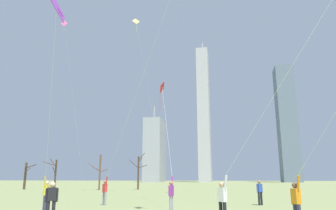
{
  "coord_description": "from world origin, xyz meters",
  "views": [
    {
      "loc": [
        4.01,
        -14.83,
        1.77
      ],
      "look_at": [
        0.0,
        6.0,
        6.68
      ],
      "focal_mm": 33.8,
      "sensor_mm": 36.0,
      "label": 1
    }
  ],
  "objects_px": {
    "distant_kite_drifting_right_pink": "(66,34)",
    "kite_flyer_foreground_left_purple": "(48,153)",
    "bare_tree_far_right_edge": "(100,171)",
    "bystander_watching_nearby": "(51,200)",
    "bystander_strolling_midfield": "(260,191)",
    "kite_flyer_midfield_center_teal": "(245,161)",
    "bare_tree_left_of_center": "(55,173)",
    "distant_kite_high_overhead_yellow": "(139,41)",
    "kite_flyer_foreground_right_red": "(169,168)",
    "kite_flyer_far_back_green": "(113,166)",
    "bare_tree_rightmost": "(138,171)",
    "bare_tree_center": "(26,175)"
  },
  "relations": [
    {
      "from": "bare_tree_center",
      "to": "bare_tree_far_right_edge",
      "type": "bearing_deg",
      "value": -2.15
    },
    {
      "from": "kite_flyer_foreground_right_red",
      "to": "bare_tree_left_of_center",
      "type": "xyz_separation_m",
      "value": [
        -23.33,
        27.59,
        0.19
      ]
    },
    {
      "from": "bystander_watching_nearby",
      "to": "distant_kite_high_overhead_yellow",
      "type": "height_order",
      "value": "distant_kite_high_overhead_yellow"
    },
    {
      "from": "distant_kite_drifting_right_pink",
      "to": "kite_flyer_foreground_left_purple",
      "type": "bearing_deg",
      "value": -60.41
    },
    {
      "from": "distant_kite_drifting_right_pink",
      "to": "bare_tree_center",
      "type": "height_order",
      "value": "distant_kite_drifting_right_pink"
    },
    {
      "from": "bystander_watching_nearby",
      "to": "distant_kite_drifting_right_pink",
      "type": "height_order",
      "value": "distant_kite_drifting_right_pink"
    },
    {
      "from": "distant_kite_drifting_right_pink",
      "to": "bystander_watching_nearby",
      "type": "bearing_deg",
      "value": -59.8
    },
    {
      "from": "distant_kite_high_overhead_yellow",
      "to": "bare_tree_left_of_center",
      "type": "distance_m",
      "value": 25.05
    },
    {
      "from": "kite_flyer_foreground_left_purple",
      "to": "bare_tree_rightmost",
      "type": "xyz_separation_m",
      "value": [
        -5.13,
        34.54,
        -0.16
      ]
    },
    {
      "from": "kite_flyer_far_back_green",
      "to": "bystander_strolling_midfield",
      "type": "height_order",
      "value": "kite_flyer_far_back_green"
    },
    {
      "from": "kite_flyer_foreground_right_red",
      "to": "kite_flyer_midfield_center_teal",
      "type": "distance_m",
      "value": 7.16
    },
    {
      "from": "kite_flyer_far_back_green",
      "to": "bare_tree_rightmost",
      "type": "height_order",
      "value": "kite_flyer_far_back_green"
    },
    {
      "from": "kite_flyer_midfield_center_teal",
      "to": "bare_tree_left_of_center",
      "type": "xyz_separation_m",
      "value": [
        -27.42,
        33.47,
        0.13
      ]
    },
    {
      "from": "kite_flyer_far_back_green",
      "to": "bare_tree_center",
      "type": "height_order",
      "value": "kite_flyer_far_back_green"
    },
    {
      "from": "kite_flyer_foreground_right_red",
      "to": "bare_tree_left_of_center",
      "type": "height_order",
      "value": "kite_flyer_foreground_right_red"
    },
    {
      "from": "kite_flyer_foreground_right_red",
      "to": "kite_flyer_midfield_center_teal",
      "type": "relative_size",
      "value": 0.77
    },
    {
      "from": "kite_flyer_far_back_green",
      "to": "distant_kite_high_overhead_yellow",
      "type": "height_order",
      "value": "distant_kite_high_overhead_yellow"
    },
    {
      "from": "kite_flyer_foreground_left_purple",
      "to": "bare_tree_center",
      "type": "xyz_separation_m",
      "value": [
        -23.02,
        31.6,
        -0.75
      ]
    },
    {
      "from": "distant_kite_high_overhead_yellow",
      "to": "bare_tree_center",
      "type": "distance_m",
      "value": 29.1
    },
    {
      "from": "bystander_watching_nearby",
      "to": "distant_kite_drifting_right_pink",
      "type": "xyz_separation_m",
      "value": [
        -17.89,
        30.73,
        23.45
      ]
    },
    {
      "from": "kite_flyer_foreground_right_red",
      "to": "bare_tree_left_of_center",
      "type": "distance_m",
      "value": 36.13
    },
    {
      "from": "kite_flyer_far_back_green",
      "to": "bare_tree_rightmost",
      "type": "bearing_deg",
      "value": 103.04
    },
    {
      "from": "kite_flyer_midfield_center_teal",
      "to": "bare_tree_rightmost",
      "type": "distance_m",
      "value": 39.74
    },
    {
      "from": "bare_tree_rightmost",
      "to": "bare_tree_left_of_center",
      "type": "xyz_separation_m",
      "value": [
        -12.53,
        -3.37,
        -0.33
      ]
    },
    {
      "from": "distant_kite_high_overhead_yellow",
      "to": "bare_tree_far_right_edge",
      "type": "distance_m",
      "value": 20.87
    },
    {
      "from": "kite_flyer_foreground_right_red",
      "to": "distant_kite_drifting_right_pink",
      "type": "relative_size",
      "value": 0.37
    },
    {
      "from": "bare_tree_center",
      "to": "kite_flyer_foreground_right_red",
      "type": "bearing_deg",
      "value": -44.32
    },
    {
      "from": "kite_flyer_foreground_left_purple",
      "to": "distant_kite_drifting_right_pink",
      "type": "height_order",
      "value": "distant_kite_drifting_right_pink"
    },
    {
      "from": "bystander_strolling_midfield",
      "to": "bare_tree_rightmost",
      "type": "relative_size",
      "value": 0.29
    },
    {
      "from": "kite_flyer_foreground_left_purple",
      "to": "kite_flyer_far_back_green",
      "type": "bearing_deg",
      "value": 70.52
    },
    {
      "from": "bystander_watching_nearby",
      "to": "bare_tree_rightmost",
      "type": "xyz_separation_m",
      "value": [
        -7.07,
        37.18,
        1.97
      ]
    },
    {
      "from": "kite_flyer_foreground_right_red",
      "to": "bare_tree_left_of_center",
      "type": "relative_size",
      "value": 2.06
    },
    {
      "from": "kite_flyer_foreground_left_purple",
      "to": "bare_tree_far_right_edge",
      "type": "xyz_separation_m",
      "value": [
        -10.28,
        31.12,
        -0.25
      ]
    },
    {
      "from": "bystander_watching_nearby",
      "to": "bystander_strolling_midfield",
      "type": "distance_m",
      "value": 13.85
    },
    {
      "from": "bare_tree_rightmost",
      "to": "kite_flyer_foreground_right_red",
      "type": "bearing_deg",
      "value": -70.77
    },
    {
      "from": "kite_flyer_foreground_right_red",
      "to": "distant_kite_high_overhead_yellow",
      "type": "height_order",
      "value": "distant_kite_high_overhead_yellow"
    },
    {
      "from": "kite_flyer_midfield_center_teal",
      "to": "distant_kite_high_overhead_yellow",
      "type": "bearing_deg",
      "value": 115.62
    },
    {
      "from": "kite_flyer_midfield_center_teal",
      "to": "bare_tree_far_right_edge",
      "type": "xyz_separation_m",
      "value": [
        -20.03,
        33.42,
        0.36
      ]
    },
    {
      "from": "bystander_watching_nearby",
      "to": "bare_tree_far_right_edge",
      "type": "relative_size",
      "value": 0.31
    },
    {
      "from": "kite_flyer_far_back_green",
      "to": "bare_tree_left_of_center",
      "type": "xyz_separation_m",
      "value": [
        -19.39,
        26.28,
        -0.01
      ]
    },
    {
      "from": "distant_kite_drifting_right_pink",
      "to": "kite_flyer_far_back_green",
      "type": "bearing_deg",
      "value": -52.68
    },
    {
      "from": "kite_flyer_midfield_center_teal",
      "to": "bare_tree_left_of_center",
      "type": "height_order",
      "value": "kite_flyer_midfield_center_teal"
    },
    {
      "from": "kite_flyer_far_back_green",
      "to": "bare_tree_left_of_center",
      "type": "relative_size",
      "value": 2.55
    },
    {
      "from": "kite_flyer_foreground_left_purple",
      "to": "bystander_watching_nearby",
      "type": "relative_size",
      "value": 6.02
    },
    {
      "from": "kite_flyer_far_back_green",
      "to": "kite_flyer_foreground_right_red",
      "type": "xyz_separation_m",
      "value": [
        3.94,
        -1.31,
        -0.2
      ]
    },
    {
      "from": "kite_flyer_far_back_green",
      "to": "kite_flyer_foreground_right_red",
      "type": "bearing_deg",
      "value": -18.43
    },
    {
      "from": "kite_flyer_midfield_center_teal",
      "to": "bare_tree_center",
      "type": "height_order",
      "value": "kite_flyer_midfield_center_teal"
    },
    {
      "from": "kite_flyer_foreground_left_purple",
      "to": "distant_kite_drifting_right_pink",
      "type": "relative_size",
      "value": 0.36
    },
    {
      "from": "bare_tree_left_of_center",
      "to": "bystander_watching_nearby",
      "type": "bearing_deg",
      "value": -59.9
    },
    {
      "from": "bare_tree_rightmost",
      "to": "bare_tree_far_right_edge",
      "type": "relative_size",
      "value": 1.07
    }
  ]
}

